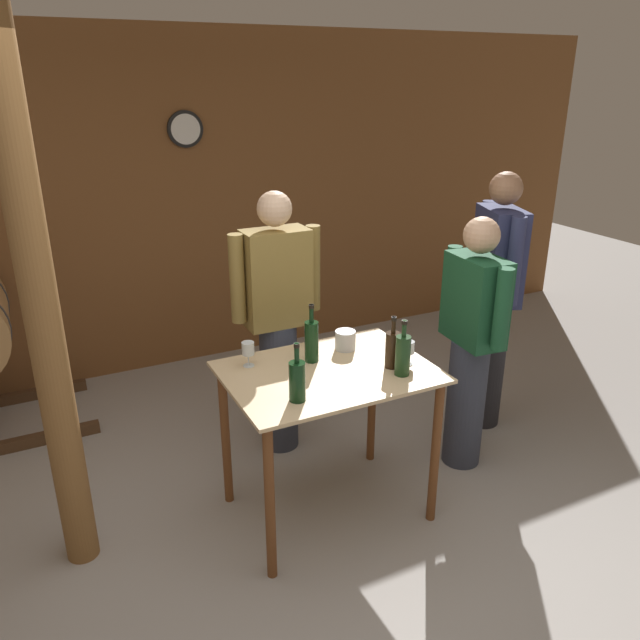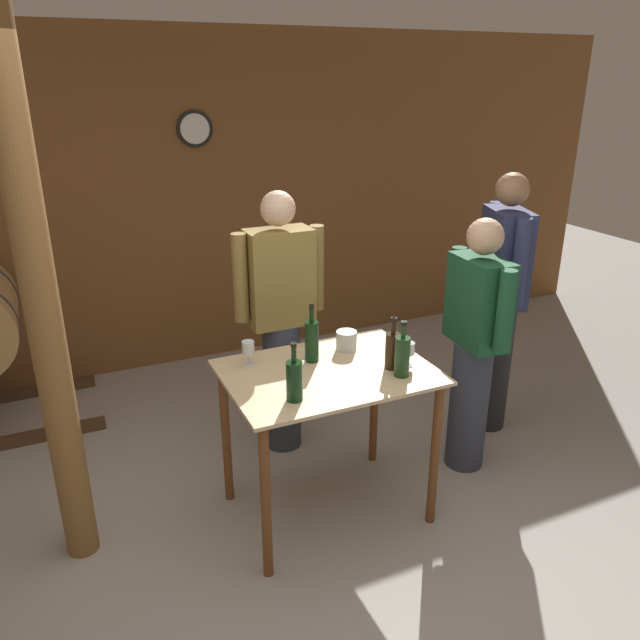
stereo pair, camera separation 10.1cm
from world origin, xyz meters
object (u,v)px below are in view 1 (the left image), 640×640
ice_bucket (345,340)px  person_host (277,320)px  wine_bottle_center (403,354)px  wine_bottle_far_left (297,380)px  wine_bottle_left (312,340)px  wooden_post (42,313)px  wine_bottle_right (393,349)px  person_visitor_with_scarf (494,298)px  person_visitor_bearded (471,341)px  wine_glass_near_left (248,349)px  wine_glass_near_right (408,348)px  wine_glass_near_center (310,329)px

ice_bucket → person_host: bearing=108.7°
wine_bottle_center → person_host: 1.01m
wine_bottle_far_left → wine_bottle_left: wine_bottle_left is taller
wooden_post → wine_bottle_right: bearing=-12.3°
ice_bucket → person_visitor_with_scarf: size_ratio=0.07×
person_host → person_visitor_bearded: 1.20m
wine_bottle_center → wine_glass_near_left: size_ratio=2.20×
person_visitor_with_scarf → person_visitor_bearded: person_visitor_with_scarf is taller
ice_bucket → wine_bottle_center: bearing=-75.1°
wine_bottle_left → person_host: (0.05, 0.61, -0.10)m
wine_bottle_center → person_host: (-0.29, 0.96, -0.10)m
wine_bottle_left → person_visitor_with_scarf: bearing=9.1°
wine_bottle_center → wine_glass_near_left: 0.81m
wine_glass_near_right → person_visitor_bearded: 0.63m
wine_glass_near_right → person_visitor_with_scarf: 1.15m
wine_glass_near_center → person_visitor_with_scarf: (1.39, 0.04, -0.04)m
wine_bottle_far_left → person_host: (0.30, 0.97, -0.09)m
wine_glass_near_right → ice_bucket: 0.39m
wine_bottle_right → person_host: person_host is taller
wine_bottle_center → wine_glass_near_center: size_ratio=2.29×
wine_bottle_far_left → person_visitor_with_scarf: (1.72, 0.60, -0.05)m
wine_bottle_center → person_visitor_bearded: size_ratio=0.19×
wine_bottle_left → person_host: size_ratio=0.19×
wooden_post → wine_bottle_center: (1.63, -0.46, -0.35)m
wine_bottle_left → wine_bottle_right: size_ratio=1.14×
wine_bottle_right → wine_bottle_left: bearing=143.8°
wine_glass_near_left → wine_glass_near_right: bearing=-25.3°
wine_glass_near_right → wine_glass_near_center: bearing=127.4°
wine_bottle_left → ice_bucket: wine_bottle_left is taller
wine_bottle_center → person_visitor_bearded: person_visitor_bearded is taller
wine_bottle_far_left → person_visitor_bearded: size_ratio=0.19×
wine_bottle_right → person_host: size_ratio=0.17×
wine_bottle_far_left → wine_glass_near_left: wine_bottle_far_left is taller
wooden_post → ice_bucket: (1.52, -0.04, -0.41)m
person_visitor_with_scarf → person_visitor_bearded: size_ratio=1.11×
wooden_post → wine_bottle_center: bearing=-15.6°
person_host → person_visitor_bearded: (0.97, -0.69, -0.06)m
wine_glass_near_left → wine_bottle_far_left: bearing=-80.5°
wine_glass_near_right → person_visitor_with_scarf: person_visitor_with_scarf is taller
person_host → wine_bottle_left: bearing=-95.0°
ice_bucket → person_visitor_with_scarf: bearing=8.3°
wine_bottle_center → wine_glass_near_center: bearing=115.5°
wooden_post → wine_bottle_far_left: (1.03, -0.47, -0.35)m
wine_glass_near_left → person_host: person_host is taller
ice_bucket → person_visitor_with_scarf: (1.23, 0.18, 0.00)m
wine_bottle_right → wine_bottle_center: bearing=-91.2°
wine_bottle_center → person_visitor_with_scarf: 1.27m
wine_bottle_right → ice_bucket: wine_bottle_right is taller
wine_bottle_left → wine_bottle_center: 0.50m
wine_bottle_far_left → wine_glass_near_right: size_ratio=2.20×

